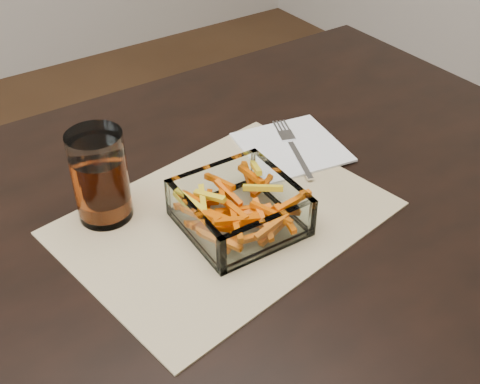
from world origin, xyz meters
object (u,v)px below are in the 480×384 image
object	(u,v)px
glass_bowl	(239,210)
fork	(292,146)
dining_table	(143,298)
tumbler	(101,179)

from	to	relation	value
glass_bowl	fork	world-z (taller)	glass_bowl
dining_table	glass_bowl	world-z (taller)	glass_bowl
tumbler	fork	xyz separation A→B (m)	(0.34, -0.02, -0.06)
tumbler	fork	bearing A→B (deg)	-2.72
glass_bowl	fork	distance (m)	0.22
tumbler	fork	size ratio (longest dim) A/B	0.77
glass_bowl	dining_table	bearing A→B (deg)	168.94
fork	tumbler	bearing A→B (deg)	-161.41
tumbler	fork	distance (m)	0.34
dining_table	fork	size ratio (longest dim) A/B	8.93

